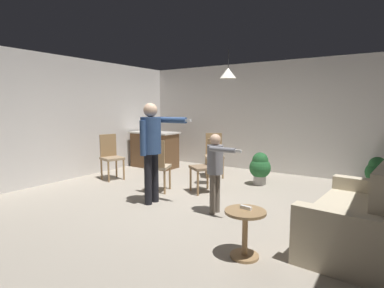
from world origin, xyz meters
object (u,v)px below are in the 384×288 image
(person_adult, at_px, (152,142))
(potted_plant_by_wall, at_px, (377,172))
(dining_chair_near_wall, at_px, (214,153))
(side_table_by_couch, at_px, (245,228))
(couch_floral, at_px, (360,218))
(kitchen_counter, at_px, (155,149))
(spare_remote_on_table, at_px, (246,208))
(dining_chair_spare, at_px, (157,164))
(person_child, at_px, (216,165))
(potted_plant_corner, at_px, (260,167))
(dining_chair_centre_back, at_px, (111,155))
(dining_chair_by_counter, at_px, (207,164))

(person_adult, height_order, potted_plant_by_wall, person_adult)
(person_adult, relative_size, dining_chair_near_wall, 1.67)
(side_table_by_couch, height_order, person_adult, person_adult)
(person_adult, bearing_deg, couch_floral, 91.11)
(side_table_by_couch, bearing_deg, kitchen_counter, 140.91)
(side_table_by_couch, distance_m, spare_remote_on_table, 0.21)
(couch_floral, xyz_separation_m, dining_chair_spare, (-3.41, 0.47, 0.21))
(potted_plant_by_wall, bearing_deg, dining_chair_spare, -144.47)
(person_child, bearing_deg, potted_plant_corner, -174.89)
(couch_floral, height_order, dining_chair_near_wall, same)
(dining_chair_centre_back, relative_size, potted_plant_corner, 1.48)
(couch_floral, bearing_deg, spare_remote_on_table, 137.82)
(potted_plant_corner, height_order, potted_plant_by_wall, potted_plant_corner)
(potted_plant_corner, height_order, spare_remote_on_table, potted_plant_corner)
(kitchen_counter, bearing_deg, person_adult, -50.35)
(dining_chair_centre_back, height_order, potted_plant_corner, dining_chair_centre_back)
(couch_floral, distance_m, dining_chair_near_wall, 3.90)
(side_table_by_couch, relative_size, person_child, 0.43)
(couch_floral, height_order, person_adult, person_adult)
(dining_chair_centre_back, distance_m, spare_remote_on_table, 4.31)
(person_child, xyz_separation_m, dining_chair_centre_back, (-3.05, 0.68, -0.21))
(side_table_by_couch, xyz_separation_m, dining_chair_near_wall, (-2.19, 3.22, 0.22))
(couch_floral, height_order, dining_chair_by_counter, same)
(couch_floral, xyz_separation_m, side_table_by_couch, (-0.99, -0.98, -0.00))
(person_adult, bearing_deg, person_child, 96.88)
(dining_chair_centre_back, bearing_deg, spare_remote_on_table, 83.57)
(side_table_by_couch, height_order, potted_plant_by_wall, potted_plant_by_wall)
(person_child, distance_m, dining_chair_near_wall, 2.54)
(person_child, height_order, spare_remote_on_table, person_child)
(side_table_by_couch, distance_m, potted_plant_corner, 3.22)
(potted_plant_corner, bearing_deg, dining_chair_by_counter, -120.65)
(dining_chair_by_counter, relative_size, dining_chair_centre_back, 1.00)
(person_adult, distance_m, dining_chair_spare, 0.83)
(couch_floral, bearing_deg, dining_chair_centre_back, 86.39)
(person_child, xyz_separation_m, dining_chair_near_wall, (-1.26, 2.19, -0.21))
(kitchen_counter, relative_size, potted_plant_by_wall, 1.94)
(couch_floral, bearing_deg, person_child, 93.14)
(kitchen_counter, distance_m, dining_chair_spare, 2.46)
(dining_chair_centre_back, bearing_deg, dining_chair_spare, 96.68)
(dining_chair_spare, height_order, spare_remote_on_table, dining_chair_spare)
(kitchen_counter, distance_m, person_adult, 3.18)
(dining_chair_by_counter, bearing_deg, couch_floral, -166.06)
(person_child, relative_size, dining_chair_near_wall, 1.21)
(spare_remote_on_table, bearing_deg, side_table_by_couch, -72.39)
(side_table_by_couch, height_order, potted_plant_corner, potted_plant_corner)
(dining_chair_by_counter, distance_m, potted_plant_corner, 1.27)
(dining_chair_near_wall, distance_m, potted_plant_corner, 1.21)
(person_child, distance_m, spare_remote_on_table, 1.37)
(dining_chair_by_counter, distance_m, potted_plant_by_wall, 3.32)
(spare_remote_on_table, bearing_deg, potted_plant_by_wall, 74.82)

